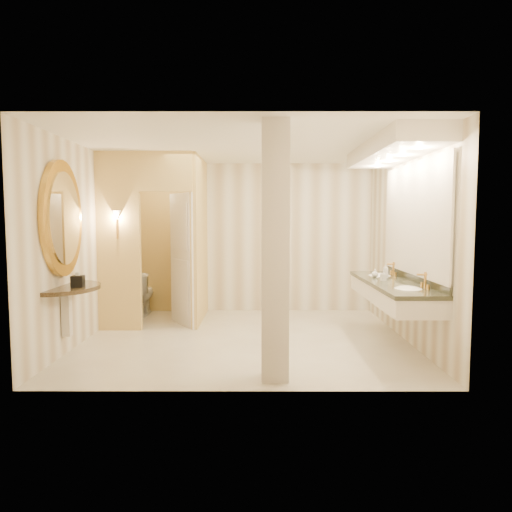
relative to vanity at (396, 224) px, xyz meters
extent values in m
plane|color=beige|center=(-1.98, 0.40, -1.63)|extent=(4.50, 4.50, 0.00)
plane|color=white|center=(-1.98, 0.40, 1.07)|extent=(4.50, 4.50, 0.00)
cube|color=silver|center=(-1.98, 2.40, -0.28)|extent=(4.50, 0.02, 2.70)
cube|color=silver|center=(-1.98, -1.60, -0.28)|extent=(4.50, 0.02, 2.70)
cube|color=silver|center=(-4.23, 0.40, -0.28)|extent=(0.02, 4.00, 2.70)
cube|color=silver|center=(0.27, 0.40, -0.28)|extent=(0.02, 4.00, 2.70)
cube|color=#F0CF7D|center=(-2.78, 1.65, -0.28)|extent=(0.10, 1.50, 2.70)
cube|color=#F0CF7D|center=(-3.90, 0.90, -0.28)|extent=(0.65, 0.10, 2.70)
cube|color=#F0CF7D|center=(-3.18, 0.90, 0.77)|extent=(0.80, 0.10, 0.60)
cube|color=silver|center=(-3.00, 1.23, -0.58)|extent=(0.49, 0.69, 2.10)
cylinder|color=#B8863B|center=(-3.90, 0.83, -0.08)|extent=(0.03, 0.03, 0.30)
cone|color=silver|center=(-3.90, 0.83, 0.12)|extent=(0.14, 0.14, 0.14)
cube|color=silver|center=(-0.03, 0.00, -0.90)|extent=(0.60, 2.31, 0.24)
cube|color=black|center=(-0.03, 0.00, -0.78)|extent=(0.64, 2.35, 0.05)
cube|color=black|center=(0.25, 0.00, -0.71)|extent=(0.03, 2.31, 0.10)
ellipsoid|color=white|center=(-0.03, -0.63, -0.80)|extent=(0.40, 0.44, 0.15)
cylinder|color=#B8863B|center=(0.17, -0.63, -0.67)|extent=(0.03, 0.03, 0.22)
ellipsoid|color=white|center=(-0.03, 0.63, -0.80)|extent=(0.40, 0.44, 0.15)
cylinder|color=#B8863B|center=(0.17, 0.63, -0.67)|extent=(0.03, 0.03, 0.22)
cube|color=white|center=(0.25, 0.00, 0.07)|extent=(0.03, 2.31, 1.40)
cube|color=silver|center=(-0.03, 0.00, 0.96)|extent=(0.75, 2.51, 0.22)
cylinder|color=black|center=(-4.21, -0.42, -0.78)|extent=(1.09, 1.09, 0.05)
cube|color=silver|center=(-4.17, -0.42, -1.08)|extent=(0.10, 0.10, 0.60)
cylinder|color=gold|center=(-4.19, -0.42, 0.07)|extent=(0.07, 1.09, 1.09)
cylinder|color=white|center=(-4.15, -0.42, 0.07)|extent=(0.02, 0.87, 0.87)
cube|color=silver|center=(-1.63, -1.24, -0.28)|extent=(0.28, 0.28, 2.70)
cube|color=black|center=(-3.98, -0.52, -0.68)|extent=(0.15, 0.15, 0.14)
imported|color=white|center=(-3.87, 1.96, -1.24)|extent=(0.44, 0.77, 0.78)
imported|color=beige|center=(-0.13, 0.05, -0.68)|extent=(0.08, 0.08, 0.14)
imported|color=silver|center=(-0.15, 0.43, -0.70)|extent=(0.11, 0.11, 0.11)
imported|color=#C6B28C|center=(-0.03, 0.31, -0.65)|extent=(0.10, 0.10, 0.21)
camera|label=1|loc=(-1.82, -5.97, 0.07)|focal=32.00mm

